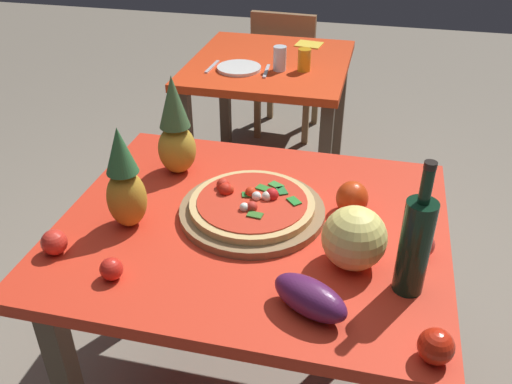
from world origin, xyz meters
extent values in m
cube|color=brown|center=(-0.43, 0.43, 0.36)|extent=(0.06, 0.06, 0.71)
cube|color=brown|center=(0.43, 0.43, 0.36)|extent=(0.06, 0.06, 0.71)
cube|color=red|center=(0.00, 0.00, 0.73)|extent=(1.13, 0.96, 0.04)
cube|color=brown|center=(-0.61, 1.07, 0.36)|extent=(0.06, 0.06, 0.71)
cube|color=brown|center=(0.10, 1.07, 0.36)|extent=(0.06, 0.06, 0.71)
cube|color=brown|center=(-0.61, 1.78, 0.36)|extent=(0.06, 0.06, 0.71)
cube|color=brown|center=(0.10, 1.78, 0.36)|extent=(0.06, 0.06, 0.71)
cube|color=red|center=(-0.25, 1.42, 0.73)|extent=(0.81, 0.89, 0.04)
cube|color=olive|center=(-0.11, 2.33, 0.21)|extent=(0.04, 0.04, 0.41)
cube|color=olive|center=(-0.44, 2.34, 0.21)|extent=(0.04, 0.04, 0.41)
cube|color=olive|center=(-0.13, 2.00, 0.21)|extent=(0.04, 0.04, 0.41)
cube|color=olive|center=(-0.46, 2.01, 0.21)|extent=(0.04, 0.04, 0.41)
cube|color=olive|center=(-0.28, 2.17, 0.43)|extent=(0.42, 0.42, 0.04)
cube|color=brown|center=(-0.29, 1.99, 0.65)|extent=(0.40, 0.06, 0.40)
cylinder|color=olive|center=(-0.01, 0.04, 0.76)|extent=(0.44, 0.44, 0.02)
cylinder|color=tan|center=(-0.01, 0.04, 0.79)|extent=(0.38, 0.38, 0.02)
cylinder|color=red|center=(-0.01, 0.04, 0.80)|extent=(0.33, 0.33, 0.00)
sphere|color=red|center=(-0.09, 0.07, 0.81)|extent=(0.03, 0.03, 0.03)
sphere|color=red|center=(-0.02, 0.07, 0.81)|extent=(0.03, 0.03, 0.03)
sphere|color=red|center=(0.04, 0.07, 0.81)|extent=(0.04, 0.04, 0.04)
sphere|color=red|center=(-0.11, 0.09, 0.81)|extent=(0.04, 0.04, 0.04)
sphere|color=red|center=(0.00, -0.01, 0.81)|extent=(0.03, 0.03, 0.03)
sphere|color=red|center=(-0.10, 0.06, 0.81)|extent=(0.04, 0.04, 0.04)
cube|color=#2C7728|center=(0.01, 0.11, 0.80)|extent=(0.05, 0.04, 0.00)
cube|color=#25822D|center=(0.11, 0.06, 0.80)|extent=(0.05, 0.05, 0.00)
cube|color=#257132|center=(0.07, 0.11, 0.80)|extent=(0.05, 0.05, 0.00)
cube|color=#356E27|center=(0.02, -0.04, 0.80)|extent=(0.05, 0.03, 0.00)
cube|color=#368635|center=(0.04, 0.14, 0.80)|extent=(0.05, 0.05, 0.00)
cube|color=#226D27|center=(-0.03, 0.06, 0.80)|extent=(0.05, 0.04, 0.00)
sphere|color=silver|center=(0.00, 0.05, 0.81)|extent=(0.03, 0.03, 0.03)
sphere|color=white|center=(-0.02, -0.02, 0.81)|extent=(0.03, 0.03, 0.03)
sphere|color=#F4E4D0|center=(0.03, 0.06, 0.81)|extent=(0.03, 0.03, 0.03)
cylinder|color=black|center=(0.45, -0.19, 0.88)|extent=(0.08, 0.08, 0.26)
cylinder|color=black|center=(0.45, -0.19, 1.05)|extent=(0.03, 0.03, 0.09)
cylinder|color=black|center=(0.45, -0.19, 1.11)|extent=(0.03, 0.03, 0.02)
ellipsoid|color=#BA8B28|center=(-0.35, -0.09, 0.84)|extent=(0.11, 0.11, 0.18)
cone|color=#2B6636|center=(-0.35, -0.09, 1.00)|extent=(0.09, 0.09, 0.14)
ellipsoid|color=#B2932D|center=(-0.32, 0.24, 0.83)|extent=(0.13, 0.13, 0.17)
cone|color=#3A6439|center=(-0.32, 0.24, 1.01)|extent=(0.10, 0.10, 0.17)
sphere|color=#E9DB72|center=(0.30, -0.13, 0.84)|extent=(0.17, 0.17, 0.17)
ellipsoid|color=red|center=(0.28, 0.12, 0.80)|extent=(0.10, 0.10, 0.11)
ellipsoid|color=#511D4B|center=(0.22, -0.33, 0.80)|extent=(0.22, 0.17, 0.09)
sphere|color=red|center=(-0.29, -0.33, 0.78)|extent=(0.06, 0.06, 0.06)
sphere|color=red|center=(0.50, -0.41, 0.79)|extent=(0.08, 0.08, 0.08)
sphere|color=red|center=(0.48, -0.05, 0.79)|extent=(0.08, 0.08, 0.08)
sphere|color=red|center=(-0.49, -0.27, 0.79)|extent=(0.07, 0.07, 0.07)
cylinder|color=orange|center=(-0.06, 1.32, 0.80)|extent=(0.06, 0.06, 0.11)
cylinder|color=silver|center=(-0.18, 1.30, 0.81)|extent=(0.06, 0.06, 0.12)
cylinder|color=white|center=(-0.37, 1.26, 0.76)|extent=(0.22, 0.22, 0.02)
cube|color=silver|center=(-0.51, 1.26, 0.75)|extent=(0.02, 0.18, 0.01)
cube|color=silver|center=(-0.23, 1.26, 0.75)|extent=(0.03, 0.18, 0.01)
cube|color=yellow|center=(-0.09, 1.74, 0.75)|extent=(0.16, 0.14, 0.01)
camera|label=1|loc=(0.32, -1.29, 1.70)|focal=38.56mm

